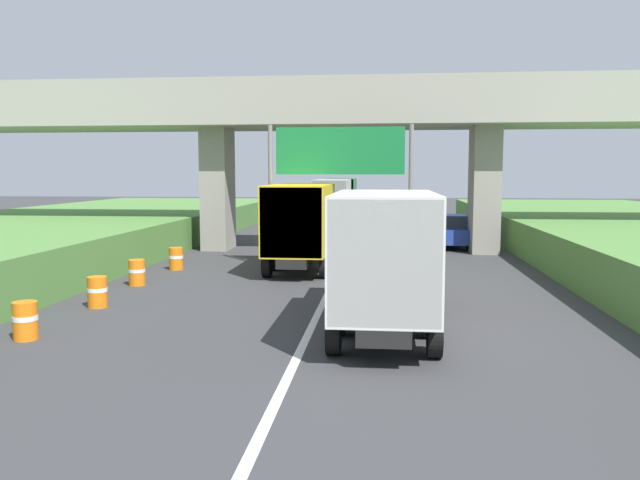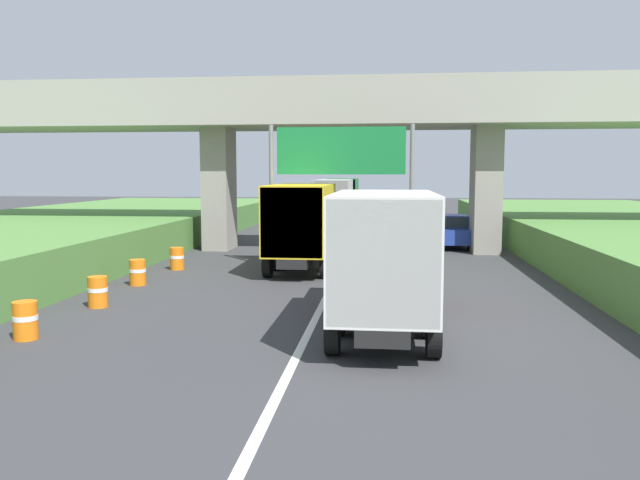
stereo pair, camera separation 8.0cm
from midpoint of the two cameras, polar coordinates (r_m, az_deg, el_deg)
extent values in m
cube|color=white|center=(25.83, 1.65, -2.60)|extent=(0.20, 89.48, 0.01)
cube|color=#9E998E|center=(31.83, 2.51, 11.08)|extent=(40.00, 4.80, 1.10)
cube|color=#9E998E|center=(29.75, 2.27, 13.56)|extent=(40.00, 0.36, 1.10)
cube|color=#9E998E|center=(34.15, 2.74, 12.59)|extent=(40.00, 0.36, 1.10)
cube|color=gray|center=(32.79, -9.25, 4.53)|extent=(1.30, 2.20, 6.13)
cube|color=gray|center=(32.03, 14.49, 4.39)|extent=(1.30, 2.20, 6.13)
cylinder|color=slate|center=(26.13, -4.55, 3.90)|extent=(0.18, 0.18, 5.83)
cylinder|color=slate|center=(25.73, 8.06, 3.82)|extent=(0.18, 0.18, 5.83)
cube|color=#167238|center=(25.77, 1.72, 8.03)|extent=(5.20, 0.12, 1.90)
cube|color=white|center=(25.75, 1.72, 8.03)|extent=(4.89, 0.01, 1.67)
cube|color=black|center=(16.06, 5.63, -5.58)|extent=(1.10, 7.30, 0.36)
cube|color=red|center=(18.44, 5.70, -0.21)|extent=(2.10, 2.10, 2.10)
cube|color=#2D3842|center=(19.43, 5.72, 1.00)|extent=(1.89, 0.06, 0.90)
cube|color=silver|center=(14.79, 5.67, -0.78)|extent=(2.30, 5.20, 2.60)
cube|color=#A8A8A4|center=(12.23, 5.64, -2.21)|extent=(2.21, 0.04, 2.50)
cylinder|color=black|center=(18.68, 2.67, -4.48)|extent=(0.30, 0.96, 0.96)
cylinder|color=black|center=(18.67, 8.64, -4.54)|extent=(0.30, 0.96, 0.96)
cylinder|color=black|center=(13.73, 1.06, -8.34)|extent=(0.30, 0.96, 0.96)
cylinder|color=black|center=(13.73, 10.10, -8.44)|extent=(0.30, 0.96, 0.96)
cylinder|color=black|center=(15.37, 1.59, -6.78)|extent=(0.30, 0.96, 0.96)
cylinder|color=black|center=(15.36, 9.63, -6.86)|extent=(0.30, 0.96, 0.96)
cube|color=black|center=(26.02, -1.55, -1.08)|extent=(1.10, 7.30, 0.36)
cube|color=gold|center=(28.47, -0.89, 2.02)|extent=(2.10, 2.10, 2.10)
cube|color=#2D3842|center=(29.46, -0.66, 2.74)|extent=(1.89, 0.06, 0.90)
cube|color=gold|center=(24.84, -1.87, 2.01)|extent=(2.30, 5.20, 2.60)
cube|color=#A88D16|center=(22.29, -2.76, 1.54)|extent=(2.21, 0.04, 2.50)
cylinder|color=black|center=(28.73, -2.81, -0.77)|extent=(0.30, 0.96, 0.96)
cylinder|color=black|center=(28.51, 1.05, -0.82)|extent=(0.30, 0.96, 0.96)
cylinder|color=black|center=(23.78, -4.88, -2.22)|extent=(0.30, 0.96, 0.96)
cylinder|color=black|center=(23.48, 0.26, -2.30)|extent=(0.30, 0.96, 0.96)
cylinder|color=black|center=(25.43, -4.17, -1.67)|extent=(0.30, 0.96, 0.96)
cylinder|color=black|center=(25.15, 0.64, -1.74)|extent=(0.30, 0.96, 0.96)
cube|color=black|center=(44.84, 1.18, 1.92)|extent=(1.10, 7.30, 0.36)
cube|color=black|center=(47.36, 1.44, 3.63)|extent=(2.10, 2.10, 2.10)
cube|color=#2D3842|center=(48.36, 1.53, 4.04)|extent=(1.89, 0.06, 0.90)
cube|color=#B7B7B2|center=(43.71, 1.07, 3.76)|extent=(2.30, 5.20, 2.60)
cube|color=gray|center=(41.15, 0.77, 3.61)|extent=(2.21, 0.04, 2.50)
cylinder|color=black|center=(47.52, 0.27, 1.94)|extent=(0.30, 0.96, 0.96)
cylinder|color=black|center=(47.38, 2.60, 1.92)|extent=(0.30, 0.96, 0.96)
cylinder|color=black|center=(42.50, -0.53, 1.45)|extent=(0.30, 0.96, 0.96)
cylinder|color=black|center=(42.31, 2.35, 1.42)|extent=(0.30, 0.96, 0.96)
cylinder|color=black|center=(44.17, -0.29, 1.62)|extent=(0.30, 0.96, 0.96)
cylinder|color=black|center=(43.99, 2.49, 1.60)|extent=(0.30, 0.96, 0.96)
cube|color=black|center=(54.09, 1.97, 2.62)|extent=(1.10, 7.30, 0.36)
cube|color=#236B38|center=(56.62, 2.16, 4.02)|extent=(2.10, 2.10, 2.10)
cube|color=#2D3842|center=(57.63, 2.22, 4.36)|extent=(1.89, 0.06, 0.90)
cube|color=#236B38|center=(52.97, 1.90, 4.16)|extent=(2.30, 5.20, 2.60)
cube|color=#1A502A|center=(50.40, 1.70, 4.06)|extent=(2.21, 0.04, 2.50)
cylinder|color=black|center=(56.76, 1.17, 2.61)|extent=(0.30, 0.96, 0.96)
cylinder|color=black|center=(56.63, 3.13, 2.59)|extent=(0.30, 0.96, 0.96)
cylinder|color=black|center=(51.71, 0.61, 2.27)|extent=(0.30, 0.96, 0.96)
cylinder|color=black|center=(51.57, 2.98, 2.25)|extent=(0.30, 0.96, 0.96)
cylinder|color=black|center=(53.39, 0.77, 2.39)|extent=(0.30, 0.96, 0.96)
cylinder|color=black|center=(53.25, 3.07, 2.37)|extent=(0.30, 0.96, 0.96)
cube|color=orange|center=(44.45, 9.73, 1.85)|extent=(1.76, 4.10, 0.76)
cube|color=orange|center=(44.26, 9.76, 2.74)|extent=(1.56, 1.90, 0.64)
cube|color=#2D3842|center=(43.34, 9.84, 2.67)|extent=(1.44, 0.06, 0.54)
cylinder|color=black|center=(45.70, 8.59, 1.50)|extent=(0.22, 0.64, 0.64)
cylinder|color=black|center=(45.81, 10.64, 1.48)|extent=(0.22, 0.64, 0.64)
cylinder|color=black|center=(43.17, 8.75, 1.24)|extent=(0.22, 0.64, 0.64)
cylinder|color=black|center=(43.28, 10.92, 1.21)|extent=(0.22, 0.64, 0.64)
cube|color=#233D9E|center=(33.89, 11.53, 0.53)|extent=(1.76, 4.10, 0.76)
cube|color=#233D9E|center=(33.68, 11.58, 1.69)|extent=(1.56, 1.90, 0.64)
cube|color=#2D3842|center=(32.77, 11.74, 1.57)|extent=(1.44, 0.06, 0.54)
cylinder|color=black|center=(35.12, 9.98, 0.12)|extent=(0.22, 0.64, 0.64)
cylinder|color=black|center=(35.28, 12.64, 0.10)|extent=(0.22, 0.64, 0.64)
cylinder|color=black|center=(32.60, 10.30, -0.33)|extent=(0.22, 0.64, 0.64)
cylinder|color=black|center=(32.77, 13.16, -0.36)|extent=(0.22, 0.64, 0.64)
cylinder|color=orange|center=(16.46, -25.12, -6.60)|extent=(0.56, 0.56, 0.90)
cylinder|color=white|center=(16.45, -25.13, -6.35)|extent=(0.57, 0.57, 0.12)
cylinder|color=orange|center=(19.55, -19.51, -4.44)|extent=(0.56, 0.56, 0.90)
cylinder|color=white|center=(19.54, -19.52, -4.23)|extent=(0.57, 0.57, 0.12)
cylinder|color=orange|center=(22.92, -16.25, -2.83)|extent=(0.56, 0.56, 0.90)
cylinder|color=white|center=(22.91, -16.25, -2.65)|extent=(0.57, 0.57, 0.12)
cylinder|color=orange|center=(26.20, -12.91, -1.65)|extent=(0.56, 0.56, 0.90)
cylinder|color=white|center=(26.19, -12.92, -1.49)|extent=(0.57, 0.57, 0.12)
camera|label=1|loc=(0.04, -90.13, -0.01)|focal=35.56mm
camera|label=2|loc=(0.04, 89.87, 0.01)|focal=35.56mm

